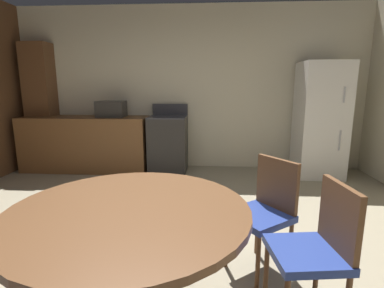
% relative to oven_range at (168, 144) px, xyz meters
% --- Properties ---
extents(ground_plane, '(14.00, 14.00, 0.00)m').
position_rel_oven_range_xyz_m(ground_plane, '(0.33, -2.63, -0.47)').
color(ground_plane, gray).
extents(wall_back, '(6.11, 0.12, 2.70)m').
position_rel_oven_range_xyz_m(wall_back, '(0.33, 0.40, 0.88)').
color(wall_back, beige).
rests_on(wall_back, ground).
extents(kitchen_counter, '(2.07, 0.60, 0.90)m').
position_rel_oven_range_xyz_m(kitchen_counter, '(-1.39, -0.00, -0.02)').
color(kitchen_counter, brown).
rests_on(kitchen_counter, ground).
extents(pantry_column, '(0.44, 0.36, 2.10)m').
position_rel_oven_range_xyz_m(pantry_column, '(-2.20, 0.18, 0.58)').
color(pantry_column, brown).
rests_on(pantry_column, ground).
extents(oven_range, '(0.60, 0.60, 1.10)m').
position_rel_oven_range_xyz_m(oven_range, '(0.00, 0.00, 0.00)').
color(oven_range, '#2D2B28').
rests_on(oven_range, ground).
extents(refrigerator, '(0.68, 0.68, 1.76)m').
position_rel_oven_range_xyz_m(refrigerator, '(2.38, -0.05, 0.41)').
color(refrigerator, white).
rests_on(refrigerator, ground).
extents(microwave, '(0.44, 0.32, 0.26)m').
position_rel_oven_range_xyz_m(microwave, '(-0.93, -0.00, 0.56)').
color(microwave, '#2D2B28').
rests_on(microwave, kitchen_counter).
extents(dining_table, '(1.32, 1.32, 0.76)m').
position_rel_oven_range_xyz_m(dining_table, '(0.26, -3.21, 0.14)').
color(dining_table, brown).
rests_on(dining_table, ground).
extents(chair_northeast, '(0.56, 0.56, 0.87)m').
position_rel_oven_range_xyz_m(chair_northeast, '(1.12, -2.56, 0.03)').
color(chair_northeast, brown).
rests_on(chair_northeast, ground).
extents(chair_east, '(0.45, 0.45, 0.87)m').
position_rel_oven_range_xyz_m(chair_east, '(1.33, -3.07, 0.03)').
color(chair_east, brown).
rests_on(chair_east, ground).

